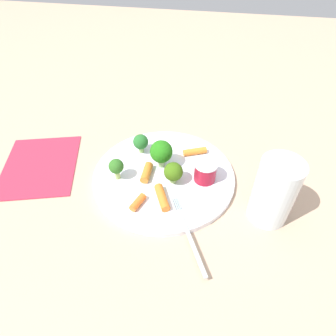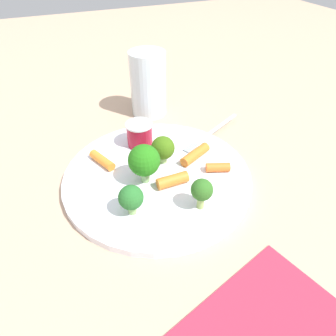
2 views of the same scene
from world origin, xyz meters
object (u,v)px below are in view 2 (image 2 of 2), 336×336
sauce_cup (139,134)px  broccoli_floret_2 (163,148)px  broccoli_floret_1 (202,191)px  drinking_glass (148,84)px  fork (211,132)px  broccoli_floret_3 (131,198)px  plate (157,176)px  carrot_stick_1 (102,160)px  carrot_stick_0 (195,155)px  broccoli_floret_0 (144,161)px  carrot_stick_2 (173,180)px  carrot_stick_3 (218,167)px

sauce_cup → broccoli_floret_2: broccoli_floret_2 is taller
broccoli_floret_1 → drinking_glass: drinking_glass is taller
fork → broccoli_floret_3: bearing=-146.1°
plate → carrot_stick_1: size_ratio=5.63×
plate → carrot_stick_0: size_ratio=4.96×
broccoli_floret_3 → fork: bearing=33.9°
carrot_stick_1 → drinking_glass: size_ratio=0.41×
plate → carrot_stick_0: bearing=8.3°
sauce_cup → broccoli_floret_1: size_ratio=0.96×
sauce_cup → drinking_glass: size_ratio=0.36×
broccoli_floret_0 → broccoli_floret_1: bearing=-56.9°
carrot_stick_1 → fork: carrot_stick_1 is taller
plate → broccoli_floret_2: bearing=50.5°
carrot_stick_0 → broccoli_floret_0: bearing=-168.1°
sauce_cup → broccoli_floret_1: bearing=-80.0°
broccoli_floret_3 → drinking_glass: drinking_glass is taller
broccoli_floret_0 → broccoli_floret_3: (-0.04, -0.05, -0.01)m
carrot_stick_0 → fork: size_ratio=0.39×
broccoli_floret_1 → broccoli_floret_2: 0.11m
broccoli_floret_0 → drinking_glass: 0.23m
fork → carrot_stick_1: bearing=-176.8°
broccoli_floret_2 → carrot_stick_0: bearing=-13.7°
carrot_stick_2 → fork: carrot_stick_2 is taller
plate → broccoli_floret_1: bearing=-71.9°
carrot_stick_2 → broccoli_floret_0: bearing=145.2°
carrot_stick_3 → carrot_stick_1: bearing=151.9°
broccoli_floret_0 → carrot_stick_2: bearing=-34.8°
broccoli_floret_1 → carrot_stick_0: (0.04, 0.10, -0.02)m
broccoli_floret_3 → sauce_cup: bearing=68.2°
broccoli_floret_1 → carrot_stick_1: broccoli_floret_1 is taller
carrot_stick_2 → fork: 0.16m
broccoli_floret_3 → carrot_stick_3: 0.16m
carrot_stick_1 → fork: bearing=3.2°
sauce_cup → drinking_glass: bearing=63.0°
broccoli_floret_0 → drinking_glass: size_ratio=0.49×
plate → broccoli_floret_0: bearing=-157.9°
fork → broccoli_floret_0: bearing=-153.9°
sauce_cup → fork: size_ratio=0.31×
broccoli_floret_1 → carrot_stick_0: 0.11m
fork → drinking_glass: (-0.07, 0.14, 0.05)m
broccoli_floret_1 → carrot_stick_3: bearing=43.6°
carrot_stick_0 → carrot_stick_3: (0.02, -0.04, -0.00)m
plate → drinking_glass: 0.22m
broccoli_floret_0 → carrot_stick_0: 0.10m
plate → carrot_stick_0: 0.07m
drinking_glass → broccoli_floret_1: bearing=-96.0°
broccoli_floret_1 → carrot_stick_2: bearing=107.4°
broccoli_floret_1 → carrot_stick_2: broccoli_floret_1 is taller
plate → fork: fork is taller
sauce_cup → broccoli_floret_3: (-0.06, -0.15, 0.01)m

